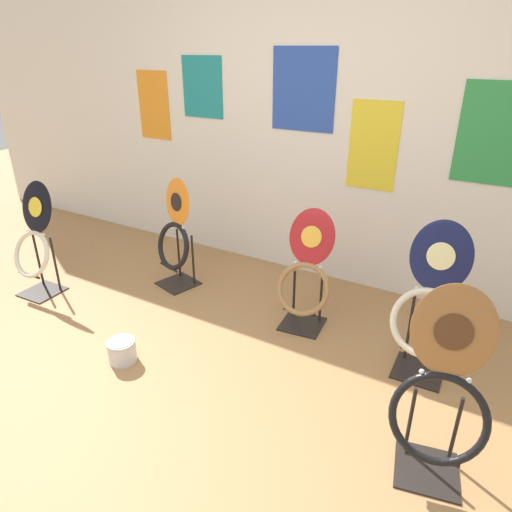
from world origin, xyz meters
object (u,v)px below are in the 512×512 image
Objects in this scene: toilet_seat_display_woodgrain at (442,396)px; toilet_seat_display_navy_moon at (430,308)px; toilet_seat_display_orange_sun at (175,238)px; toilet_seat_display_jazz_black at (35,243)px; toilet_seat_display_crimson_swirl at (306,275)px; paint_can at (122,350)px.

toilet_seat_display_woodgrain is 1.01× the size of toilet_seat_display_navy_moon.
toilet_seat_display_jazz_black is at bearing -143.18° from toilet_seat_display_orange_sun.
toilet_seat_display_woodgrain is 1.15× the size of toilet_seat_display_crimson_swirl.
paint_can is at bearing -175.90° from toilet_seat_display_woodgrain.
paint_can is (-0.78, -0.96, -0.30)m from toilet_seat_display_crimson_swirl.
toilet_seat_display_crimson_swirl is (-1.01, 0.83, -0.06)m from toilet_seat_display_woodgrain.
toilet_seat_display_woodgrain is 1.83m from paint_can.
toilet_seat_display_jazz_black is 1.27m from paint_can.
paint_can is (-1.79, -0.13, -0.35)m from toilet_seat_display_woodgrain.
toilet_seat_display_orange_sun is 5.03× the size of paint_can.
toilet_seat_display_navy_moon is 1.04× the size of toilet_seat_display_orange_sun.
toilet_seat_display_orange_sun is at bearing 36.82° from toilet_seat_display_jazz_black.
toilet_seat_display_crimson_swirl reaches higher than paint_can.
paint_can is at bearing -70.38° from toilet_seat_display_orange_sun.
toilet_seat_display_woodgrain is at bearing -74.97° from toilet_seat_display_navy_moon.
toilet_seat_display_woodgrain is at bearing -21.25° from toilet_seat_display_orange_sun.
toilet_seat_display_woodgrain reaches higher than paint_can.
toilet_seat_display_navy_moon is 0.83m from toilet_seat_display_crimson_swirl.
toilet_seat_display_navy_moon is at bearing 10.34° from toilet_seat_display_jazz_black.
toilet_seat_display_jazz_black is 4.99× the size of paint_can.
toilet_seat_display_orange_sun is (0.84, 0.63, -0.01)m from toilet_seat_display_jazz_black.
toilet_seat_display_crimson_swirl is 1.27m from paint_can.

